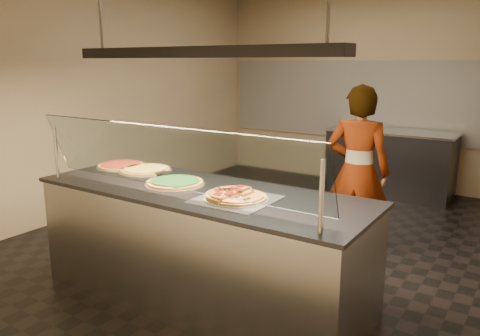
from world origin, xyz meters
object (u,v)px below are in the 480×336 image
Objects in this scene: serving_counter at (201,246)px; perforated_tray at (236,199)px; sneeze_guard at (168,159)px; pizza_spatula at (164,170)px; pizza_tomato at (122,165)px; heat_lamp_housing at (197,52)px; worker at (358,172)px; pizza_cheese at (146,169)px; prep_table at (390,162)px; pizza_spinach at (175,182)px; half_pizza_sausage at (249,198)px; half_pizza_pepperoni at (224,193)px.

serving_counter is 5.08× the size of perforated_tray.
sneeze_guard reaches higher than pizza_spatula.
heat_lamp_housing is at bearing -11.43° from pizza_tomato.
sneeze_guard is 1.46× the size of worker.
pizza_cheese is 0.27× the size of prep_table.
heat_lamp_housing reaches higher than perforated_tray.
pizza_spinach is 0.27× the size of prep_table.
sneeze_guard is 1.40× the size of prep_table.
pizza_cheese is 0.28× the size of worker.
worker reaches higher than perforated_tray.
pizza_cheese is at bearing 35.45° from worker.
pizza_spatula is at bearing 163.53° from half_pizza_sausage.
half_pizza_pepperoni is at bearing -20.11° from pizza_spatula.
perforated_tray is at bearing -11.41° from pizza_tomato.
pizza_tomato is (-1.38, 0.30, -0.02)m from half_pizza_pepperoni.
prep_table is at bearing 85.14° from serving_counter.
half_pizza_sausage is at bearing 28.28° from sneeze_guard.
half_pizza_pepperoni is 4.09m from prep_table.
half_pizza_pepperoni is at bearing -12.23° from pizza_tomato.
pizza_tomato is at bearing 168.59° from perforated_tray.
sneeze_guard is 4.63× the size of perforated_tray.
sneeze_guard is 1.07× the size of heat_lamp_housing.
sneeze_guard reaches higher than pizza_spinach.
serving_counter is 6.17× the size of half_pizza_pepperoni.
half_pizza_sausage is 0.91× the size of pizza_spinach.
heat_lamp_housing is at bearing 58.82° from worker.
pizza_spatula is (-0.98, 0.32, 0.02)m from perforated_tray.
worker is at bearing 37.63° from pizza_tomato.
serving_counter is at bearing -1.54° from pizza_spinach.
half_pizza_sausage is at bearing 0.13° from half_pizza_pepperoni.
pizza_spinach is at bearing -14.29° from pizza_tomato.
pizza_spinach is at bearing 172.45° from perforated_tray.
pizza_cheese reaches higher than prep_table.
serving_counter is at bearing 168.64° from perforated_tray.
serving_counter is 1.10× the size of sneeze_guard.
perforated_tray is 0.30× the size of prep_table.
pizza_spatula is (-0.59, 0.24, 0.49)m from serving_counter.
heat_lamp_housing is (0.00, 0.34, 0.72)m from sneeze_guard.
half_pizza_sausage is (0.49, 0.27, -0.27)m from sneeze_guard.
pizza_cheese is at bearing 164.69° from heat_lamp_housing.
perforated_tray is at bearing -7.55° from pizza_spinach.
sneeze_guard is at bearing -44.66° from pizza_spatula.
serving_counter is 11.60× the size of pizza_spatula.
perforated_tray is at bearing -11.36° from serving_counter.
sneeze_guard reaches higher than pizza_tomato.
sneeze_guard is 4.40m from prep_table.
heat_lamp_housing is (0.00, 0.00, 1.48)m from serving_counter.
half_pizza_sausage is 0.94× the size of pizza_cheese.
pizza_spatula is 1.87m from worker.
prep_table is at bearing 73.50° from pizza_cheese.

